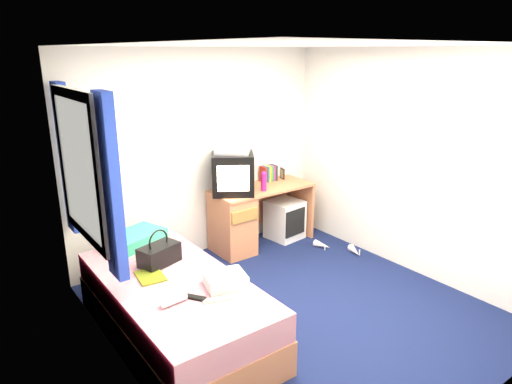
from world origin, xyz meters
TOP-DOWN VIEW (x-y plane):
  - ground at (0.00, 0.00)m, footprint 3.40×3.40m
  - room_shell at (0.00, 0.00)m, footprint 3.40×3.40m
  - bed at (-1.10, 0.27)m, footprint 1.01×2.00m
  - pillow at (-1.07, 1.15)m, footprint 0.64×0.52m
  - desk at (0.42, 1.44)m, footprint 1.30×0.55m
  - storage_cube at (1.05, 1.40)m, footprint 0.45×0.45m
  - crt_tv at (0.27, 1.44)m, footprint 0.64×0.63m
  - vcr at (0.28, 1.44)m, footprint 0.48×0.47m
  - book_row at (0.93, 1.60)m, footprint 0.20×0.13m
  - picture_frame at (1.14, 1.58)m, footprint 0.06×0.12m
  - pink_water_bottle at (0.62, 1.29)m, footprint 0.07×0.07m
  - aerosol_can at (0.53, 1.43)m, footprint 0.05×0.05m
  - handbag at (-1.06, 0.61)m, footprint 0.40×0.30m
  - towel at (-0.81, -0.07)m, footprint 0.37×0.33m
  - magazine at (-1.23, 0.43)m, footprint 0.24×0.30m
  - water_bottle at (-1.27, -0.07)m, footprint 0.20×0.08m
  - colour_swatch_fan at (-0.98, -0.22)m, footprint 0.23×0.12m
  - remote_control at (-1.10, -0.11)m, footprint 0.13×0.16m
  - window_assembly at (-1.55, 0.90)m, footprint 0.11×1.42m
  - white_heels at (1.30, 0.67)m, footprint 0.34×0.59m

SIDE VIEW (x-z plane):
  - ground at x=0.00m, z-range 0.00..0.00m
  - white_heels at x=1.30m, z-range -0.01..0.09m
  - storage_cube at x=1.05m, z-range 0.00..0.50m
  - bed at x=-1.10m, z-range 0.00..0.54m
  - desk at x=0.42m, z-range 0.03..0.78m
  - colour_swatch_fan at x=-0.98m, z-range 0.54..0.55m
  - magazine at x=-1.23m, z-range 0.54..0.55m
  - remote_control at x=-1.10m, z-range 0.54..0.56m
  - water_bottle at x=-1.27m, z-range 0.54..0.61m
  - towel at x=-0.81m, z-range 0.54..0.65m
  - pillow at x=-1.07m, z-range 0.54..0.66m
  - handbag at x=-1.06m, z-range 0.47..0.80m
  - picture_frame at x=1.14m, z-range 0.75..0.89m
  - aerosol_can at x=0.53m, z-range 0.75..0.91m
  - book_row at x=0.93m, z-range 0.75..0.95m
  - pink_water_bottle at x=0.62m, z-range 0.75..0.96m
  - crt_tv at x=0.27m, z-range 0.75..1.23m
  - vcr at x=0.28m, z-range 1.23..1.30m
  - window_assembly at x=-1.55m, z-range 0.72..2.12m
  - room_shell at x=0.00m, z-range -0.25..3.15m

